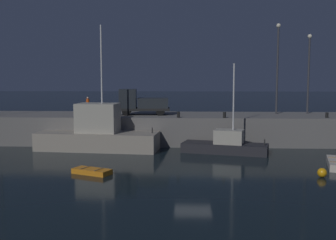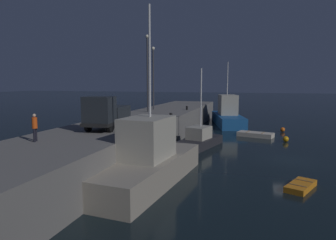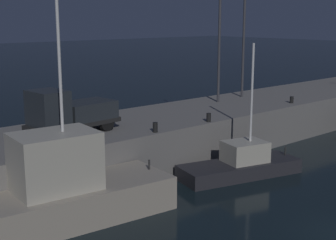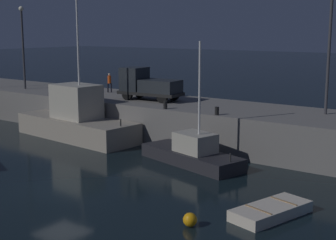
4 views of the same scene
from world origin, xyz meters
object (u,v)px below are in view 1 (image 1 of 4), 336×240
at_px(fishing_boat_orange, 226,145).
at_px(utility_truck, 141,103).
at_px(bollard_west, 178,115).
at_px(fishing_boat_white, 98,134).
at_px(bollard_central, 224,115).
at_px(lamp_post_east, 278,62).
at_px(bollard_east, 327,115).
at_px(mooring_buoy_near, 322,173).
at_px(dockworker, 88,104).
at_px(lamp_post_central, 309,68).
at_px(dinghy_orange_near, 92,171).

relative_size(fishing_boat_orange, utility_truck, 1.44).
bearing_deg(fishing_boat_orange, bollard_west, 146.00).
xyz_separation_m(fishing_boat_white, bollard_central, (11.52, 1.73, 1.65)).
relative_size(lamp_post_east, bollard_east, 18.38).
bearing_deg(mooring_buoy_near, dockworker, 140.36).
distance_m(lamp_post_east, lamp_post_central, 3.35).
xyz_separation_m(dinghy_orange_near, lamp_post_east, (15.72, 15.53, 7.88)).
bearing_deg(fishing_boat_orange, dockworker, 151.66).
height_order(fishing_boat_orange, lamp_post_east, lamp_post_east).
xyz_separation_m(fishing_boat_white, dinghy_orange_near, (1.54, -9.25, -1.22)).
distance_m(bollard_central, bollard_east, 9.57).
bearing_deg(mooring_buoy_near, bollard_central, 115.39).
distance_m(mooring_buoy_near, bollard_west, 15.13).
distance_m(dinghy_orange_near, bollard_central, 15.11).
bearing_deg(fishing_boat_white, lamp_post_east, 20.01).
bearing_deg(bollard_central, fishing_boat_orange, -92.20).
distance_m(fishing_boat_white, lamp_post_east, 19.54).
bearing_deg(dinghy_orange_near, mooring_buoy_near, -1.19).
distance_m(utility_truck, dockworker, 6.09).
distance_m(fishing_boat_orange, mooring_buoy_near, 10.13).
bearing_deg(mooring_buoy_near, lamp_post_east, 88.62).
xyz_separation_m(fishing_boat_orange, dockworker, (-13.81, 7.45, 3.04)).
xyz_separation_m(lamp_post_east, utility_truck, (-13.85, -1.70, -4.05)).
height_order(mooring_buoy_near, lamp_post_central, lamp_post_central).
xyz_separation_m(lamp_post_east, bollard_west, (-10.02, -4.52, -5.00)).
height_order(fishing_boat_orange, lamp_post_central, lamp_post_central).
xyz_separation_m(dinghy_orange_near, bollard_west, (5.70, 11.02, 2.88)).
xyz_separation_m(dinghy_orange_near, bollard_east, (19.53, 11.53, 2.85)).
distance_m(fishing_boat_orange, bollard_east, 10.48).
bearing_deg(fishing_boat_orange, bollard_central, 87.80).
xyz_separation_m(fishing_boat_orange, lamp_post_central, (9.13, 7.74, 6.81)).
relative_size(lamp_post_east, bollard_central, 16.75).
xyz_separation_m(fishing_boat_white, bollard_west, (7.24, 1.77, 1.66)).
xyz_separation_m(lamp_post_east, dockworker, (-19.66, 0.12, -4.30)).
relative_size(fishing_boat_orange, dockworker, 4.49).
bearing_deg(utility_truck, bollard_central, -19.41).
xyz_separation_m(dockworker, bollard_east, (23.47, -4.12, -0.73)).
relative_size(mooring_buoy_near, bollard_east, 1.24).
height_order(dockworker, bollard_west, dockworker).
bearing_deg(dinghy_orange_near, fishing_boat_orange, 39.73).
bearing_deg(lamp_post_east, bollard_west, -155.74).
height_order(mooring_buoy_near, bollard_central, bollard_central).
bearing_deg(lamp_post_central, dockworker, -179.26).
height_order(dinghy_orange_near, utility_truck, utility_truck).
bearing_deg(lamp_post_central, mooring_buoy_near, -102.69).
bearing_deg(bollard_east, dinghy_orange_near, -149.45).
bearing_deg(bollard_central, utility_truck, 160.59).
distance_m(lamp_post_central, bollard_west, 14.87).
distance_m(dockworker, bollard_east, 23.84).
height_order(fishing_boat_white, lamp_post_central, fishing_boat_white).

